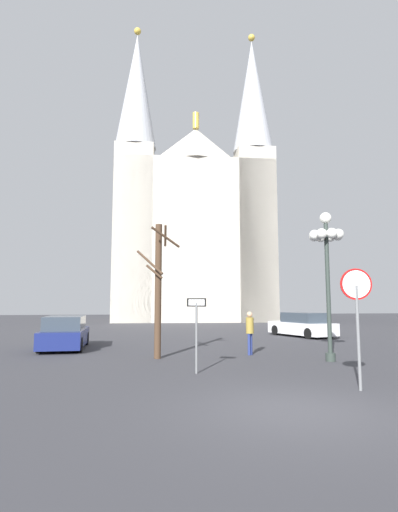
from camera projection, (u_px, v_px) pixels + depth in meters
ground_plane at (294, 411)px, 8.05m from camera, size 120.00×120.00×0.00m
cathedral at (193, 229)px, 47.29m from camera, size 18.17×14.27×33.36m
stop_sign at (357, 304)px, 10.09m from camera, size 0.79×0.17×3.02m
one_way_arrow_sign at (196, 325)px, 12.34m from camera, size 0.57×0.30×2.29m
street_lamp at (327, 249)px, 15.14m from camera, size 1.32×1.32×5.57m
bare_tree at (158, 286)px, 15.64m from camera, size 1.70×1.16×5.24m
parked_car_near_navy at (65, 333)px, 18.55m from camera, size 2.02×4.50×1.51m
parked_car_far_white at (302, 325)px, 25.00m from camera, size 3.20×4.88×1.49m
pedestrian_walking at (250, 328)px, 16.51m from camera, size 0.32×0.32×1.76m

